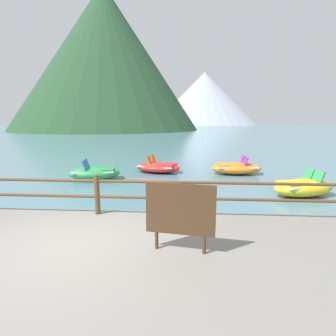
% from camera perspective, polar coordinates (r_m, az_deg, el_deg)
% --- Properties ---
extents(ground_plane, '(200.00, 200.00, 0.00)m').
position_cam_1_polar(ground_plane, '(44.42, 1.31, 7.05)').
color(ground_plane, slate).
extents(dock_railing, '(23.92, 0.12, 0.95)m').
position_cam_1_polar(dock_railing, '(6.41, -15.19, -4.66)').
color(dock_railing, brown).
rests_on(dock_railing, promenade_dock).
extents(sign_board, '(1.17, 0.22, 1.19)m').
position_cam_1_polar(sign_board, '(4.42, 2.66, -9.21)').
color(sign_board, silver).
rests_on(sign_board, promenade_dock).
extents(pedal_boat_0, '(2.43, 1.69, 0.90)m').
position_cam_1_polar(pedal_boat_0, '(12.04, -15.64, -1.00)').
color(pedal_boat_0, green).
rests_on(pedal_boat_0, ground).
extents(pedal_boat_1, '(2.53, 1.51, 0.88)m').
position_cam_1_polar(pedal_boat_1, '(13.26, 14.53, 0.02)').
color(pedal_boat_1, orange).
rests_on(pedal_boat_1, ground).
extents(pedal_boat_2, '(2.50, 1.79, 0.91)m').
position_cam_1_polar(pedal_boat_2, '(10.26, 27.33, -3.72)').
color(pedal_boat_2, yellow).
rests_on(pedal_boat_2, ground).
extents(pedal_boat_3, '(2.57, 1.90, 0.84)m').
position_cam_1_polar(pedal_boat_3, '(13.24, -2.18, 0.21)').
color(pedal_boat_3, red).
rests_on(pedal_boat_3, ground).
extents(cliff_headland, '(47.66, 47.66, 35.71)m').
position_cam_1_polar(cliff_headland, '(74.83, -12.05, 21.11)').
color(cliff_headland, '#284C2D').
rests_on(cliff_headland, ground).
extents(distant_peak, '(55.95, 55.95, 27.47)m').
position_cam_1_polar(distant_peak, '(147.21, 7.88, 14.67)').
color(distant_peak, '#A8B2C1').
rests_on(distant_peak, ground).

